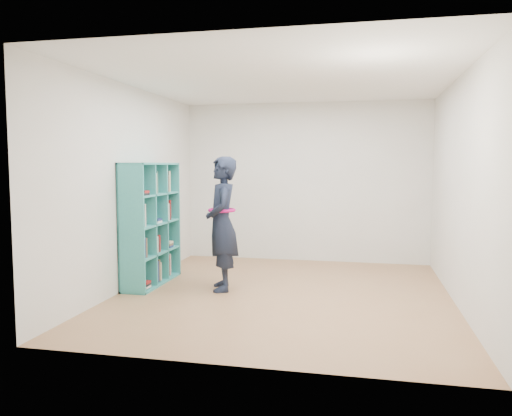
# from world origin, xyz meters

# --- Properties ---
(floor) EXTENTS (4.50, 4.50, 0.00)m
(floor) POSITION_xyz_m (0.00, 0.00, 0.00)
(floor) COLOR #976944
(floor) RESTS_ON ground
(ceiling) EXTENTS (4.50, 4.50, 0.00)m
(ceiling) POSITION_xyz_m (0.00, 0.00, 2.60)
(ceiling) COLOR white
(ceiling) RESTS_ON wall_back
(wall_left) EXTENTS (0.02, 4.50, 2.60)m
(wall_left) POSITION_xyz_m (-2.00, 0.00, 1.30)
(wall_left) COLOR beige
(wall_left) RESTS_ON floor
(wall_right) EXTENTS (0.02, 4.50, 2.60)m
(wall_right) POSITION_xyz_m (2.00, 0.00, 1.30)
(wall_right) COLOR beige
(wall_right) RESTS_ON floor
(wall_back) EXTENTS (4.00, 0.02, 2.60)m
(wall_back) POSITION_xyz_m (0.00, 2.25, 1.30)
(wall_back) COLOR beige
(wall_back) RESTS_ON floor
(wall_front) EXTENTS (4.00, 0.02, 2.60)m
(wall_front) POSITION_xyz_m (0.00, -2.25, 1.30)
(wall_front) COLOR beige
(wall_front) RESTS_ON floor
(bookshelf) EXTENTS (0.35, 1.21, 1.62)m
(bookshelf) POSITION_xyz_m (-1.84, 0.19, 0.78)
(bookshelf) COLOR teal
(bookshelf) RESTS_ON floor
(person) EXTENTS (0.59, 0.72, 1.69)m
(person) POSITION_xyz_m (-0.80, 0.07, 0.85)
(person) COLOR black
(person) RESTS_ON floor
(smartphone) EXTENTS (0.04, 0.09, 0.13)m
(smartphone) POSITION_xyz_m (-0.95, 0.10, 0.96)
(smartphone) COLOR silver
(smartphone) RESTS_ON person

